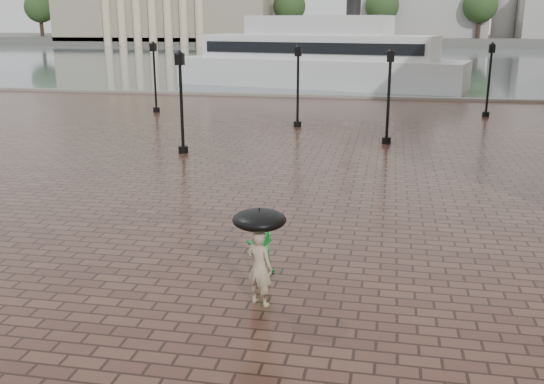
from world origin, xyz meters
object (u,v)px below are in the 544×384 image
Objects in this scene: adult_pedestrian at (260,268)px; child_pedestrian at (260,244)px; street_lamps at (304,86)px; ferry_near at (319,58)px.

adult_pedestrian is 1.70m from child_pedestrian.
child_pedestrian is (1.88, -20.22, -1.63)m from street_lamps.
adult_pedestrian is at bearing -84.21° from street_lamps.
child_pedestrian is (-0.34, 1.66, -0.13)m from adult_pedestrian.
ferry_near is (-1.89, 22.54, 0.25)m from street_lamps.
ferry_near is (-3.77, 42.76, 1.88)m from child_pedestrian.
street_lamps is 20.37m from child_pedestrian.
ferry_near is at bearing -95.09° from child_pedestrian.
street_lamps is 22.04m from adult_pedestrian.
ferry_near reaches higher than street_lamps.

